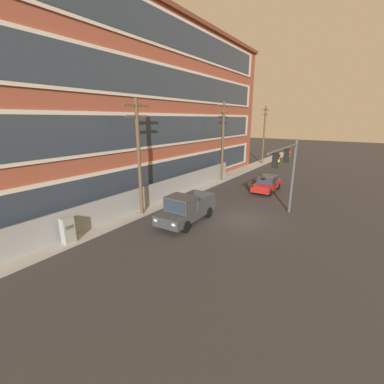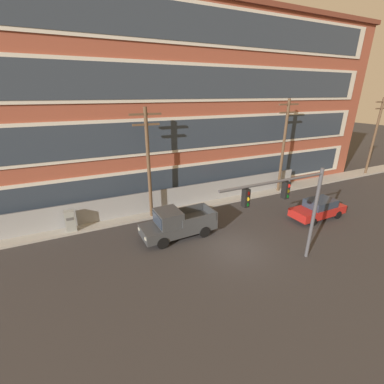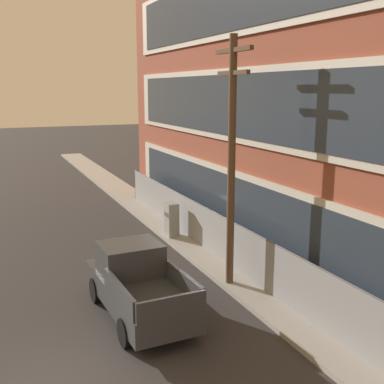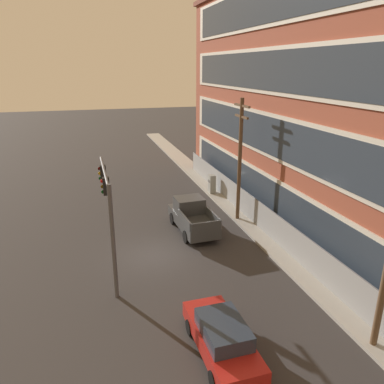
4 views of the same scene
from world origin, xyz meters
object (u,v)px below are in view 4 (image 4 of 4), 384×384
(traffic_signal_mast, at_px, (108,203))
(sedan_red, at_px, (222,337))
(utility_pole_near_corner, at_px, (240,156))
(pickup_truck_dark_grey, at_px, (192,217))
(electrical_cabinet, at_px, (212,185))

(traffic_signal_mast, xyz_separation_m, sedan_red, (6.94, 3.45, -3.25))
(utility_pole_near_corner, bearing_deg, sedan_red, -25.35)
(traffic_signal_mast, xyz_separation_m, pickup_truck_dark_grey, (-4.32, 5.56, -3.07))
(traffic_signal_mast, relative_size, electrical_cabinet, 3.83)
(sedan_red, bearing_deg, traffic_signal_mast, -153.57)
(traffic_signal_mast, xyz_separation_m, utility_pole_near_corner, (-5.06, 9.13, 0.63))
(traffic_signal_mast, height_order, sedan_red, traffic_signal_mast)
(utility_pole_near_corner, height_order, electrical_cabinet, utility_pole_near_corner)
(sedan_red, bearing_deg, electrical_cabinet, 162.07)
(utility_pole_near_corner, bearing_deg, pickup_truck_dark_grey, -78.41)
(pickup_truck_dark_grey, xyz_separation_m, utility_pole_near_corner, (-0.73, 3.57, 3.71))
(utility_pole_near_corner, relative_size, electrical_cabinet, 4.97)
(pickup_truck_dark_grey, height_order, sedan_red, pickup_truck_dark_grey)
(sedan_red, bearing_deg, utility_pole_near_corner, 154.65)
(pickup_truck_dark_grey, relative_size, utility_pole_near_corner, 0.62)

